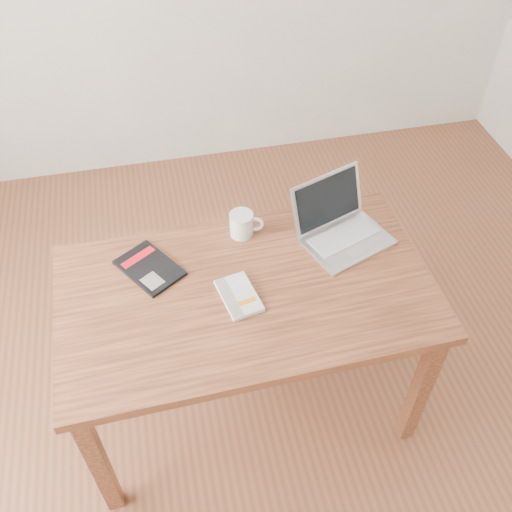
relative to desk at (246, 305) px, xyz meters
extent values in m
plane|color=brown|center=(0.09, -0.14, -0.66)|extent=(4.00, 4.00, 0.00)
cube|color=brown|center=(0.00, 0.00, 0.07)|extent=(1.36, 0.80, 0.04)
cube|color=brown|center=(-0.61, -0.34, -0.31)|extent=(0.06, 0.06, 0.71)
cube|color=brown|center=(0.62, -0.31, -0.31)|extent=(0.06, 0.06, 0.71)
cube|color=brown|center=(-0.62, 0.31, -0.31)|extent=(0.06, 0.06, 0.71)
cube|color=brown|center=(0.61, 0.34, -0.31)|extent=(0.06, 0.06, 0.71)
cube|color=silver|center=(-0.03, -0.03, 0.10)|extent=(0.15, 0.21, 0.01)
cube|color=white|center=(-0.03, -0.03, 0.10)|extent=(0.15, 0.21, 0.02)
cube|color=gray|center=(-0.07, -0.04, 0.11)|extent=(0.08, 0.19, 0.00)
cube|color=orange|center=(-0.01, -0.07, 0.11)|extent=(0.07, 0.03, 0.00)
cube|color=black|center=(-0.33, 0.17, 0.10)|extent=(0.27, 0.29, 0.01)
cube|color=#B70D14|center=(-0.36, 0.23, 0.10)|extent=(0.13, 0.10, 0.00)
cube|color=gray|center=(-0.32, 0.10, 0.10)|extent=(0.09, 0.09, 0.00)
cube|color=silver|center=(0.43, 0.15, 0.10)|extent=(0.37, 0.32, 0.01)
cube|color=#BABABD|center=(0.42, 0.17, 0.11)|extent=(0.30, 0.20, 0.00)
cube|color=#BCBCC1|center=(0.45, 0.08, 0.11)|extent=(0.11, 0.08, 0.00)
cube|color=silver|center=(0.38, 0.28, 0.20)|extent=(0.32, 0.18, 0.20)
cube|color=black|center=(0.38, 0.28, 0.21)|extent=(0.29, 0.16, 0.18)
cylinder|color=white|center=(0.04, 0.29, 0.14)|extent=(0.09, 0.09, 0.10)
cylinder|color=black|center=(0.04, 0.29, 0.19)|extent=(0.08, 0.08, 0.01)
torus|color=white|center=(0.09, 0.27, 0.14)|extent=(0.07, 0.03, 0.07)
camera|label=1|loc=(-0.25, -1.30, 1.65)|focal=40.00mm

